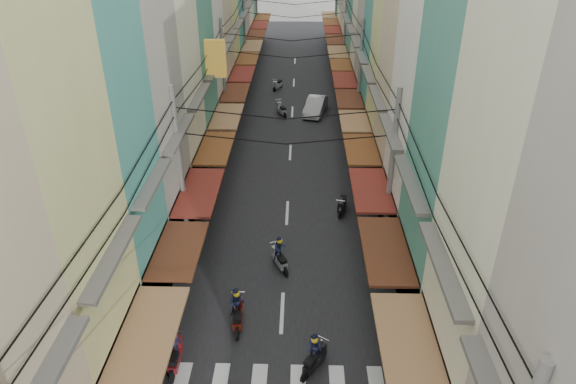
# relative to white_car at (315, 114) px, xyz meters

# --- Properties ---
(ground) EXTENTS (160.00, 160.00, 0.00)m
(ground) POSITION_rel_white_car_xyz_m (-1.90, -21.66, 0.00)
(ground) COLOR slate
(ground) RESTS_ON ground
(road) EXTENTS (10.00, 80.00, 0.02)m
(road) POSITION_rel_white_car_xyz_m (-1.90, -1.66, 0.01)
(road) COLOR black
(road) RESTS_ON ground
(sidewalk_left) EXTENTS (3.00, 80.00, 0.06)m
(sidewalk_left) POSITION_rel_white_car_xyz_m (-8.40, -1.66, 0.03)
(sidewalk_left) COLOR gray
(sidewalk_left) RESTS_ON ground
(sidewalk_right) EXTENTS (3.00, 80.00, 0.06)m
(sidewalk_right) POSITION_rel_white_car_xyz_m (4.60, -1.66, 0.03)
(sidewalk_right) COLOR gray
(sidewalk_right) RESTS_ON ground
(building_row_right) EXTENTS (7.80, 68.98, 22.59)m
(building_row_right) POSITION_rel_white_car_xyz_m (6.02, -5.21, 9.41)
(building_row_right) COLOR teal
(building_row_right) RESTS_ON ground
(utility_poles) EXTENTS (10.20, 66.13, 8.20)m
(utility_poles) POSITION_rel_white_car_xyz_m (-1.90, -6.64, 6.59)
(utility_poles) COLOR slate
(utility_poles) RESTS_ON ground
(white_car) EXTENTS (5.00, 2.80, 1.66)m
(white_car) POSITION_rel_white_car_xyz_m (0.00, 0.00, 0.00)
(white_car) COLOR #B8B8BC
(white_car) RESTS_ON ground
(bicycle) EXTENTS (1.58, 1.12, 1.02)m
(bicycle) POSITION_rel_white_car_xyz_m (5.60, -24.66, 0.00)
(bicycle) COLOR black
(bicycle) RESTS_ON ground
(moving_scooters) EXTENTS (7.27, 34.65, 1.88)m
(moving_scooters) POSITION_rel_white_car_xyz_m (-2.78, -18.69, 0.53)
(moving_scooters) COLOR black
(moving_scooters) RESTS_ON ground
(parked_scooters) EXTENTS (12.97, 13.92, 0.99)m
(parked_scooters) POSITION_rel_white_car_xyz_m (1.96, -24.95, 0.48)
(parked_scooters) COLOR black
(parked_scooters) RESTS_ON ground
(pedestrians) EXTENTS (12.16, 26.63, 2.25)m
(pedestrians) POSITION_rel_white_car_xyz_m (-6.67, -19.59, 1.05)
(pedestrians) COLOR black
(pedestrians) RESTS_ON ground
(traffic_sign) EXTENTS (0.10, 0.58, 2.66)m
(traffic_sign) POSITION_rel_white_car_xyz_m (3.74, -25.18, 1.91)
(traffic_sign) COLOR slate
(traffic_sign) RESTS_ON ground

